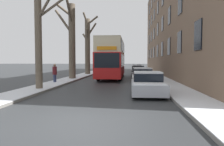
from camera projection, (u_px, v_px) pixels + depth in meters
The scene contains 14 objects.
ground_plane at pixel (80, 121), 7.17m from camera, with size 320.00×320.00×0.00m, color #303335.
sidewalk_left at pixel (108, 68), 60.30m from camera, with size 2.00×130.00×0.16m.
sidewalk_right at pixel (142, 68), 59.49m from camera, with size 2.00×130.00×0.16m.
terrace_facade_right at pixel (193, 17), 29.90m from camera, with size 9.10×45.49×16.04m.
bare_tree_left_0 at pixel (40, 36), 14.40m from camera, with size 2.74×3.10×7.24m.
bare_tree_left_1 at pixel (71, 39), 22.89m from camera, with size 2.38×3.51×8.12m.
bare_tree_left_2 at pixel (88, 45), 30.96m from camera, with size 2.52×2.14×8.75m.
double_decker_bus at pixel (112, 57), 24.87m from camera, with size 2.56×10.94×4.28m.
parked_car_0 at pixel (148, 84), 12.64m from camera, with size 1.85×3.98×1.36m.
parked_car_1 at pixel (142, 77), 18.15m from camera, with size 1.72×3.95×1.42m.
parked_car_2 at pixel (140, 74), 24.15m from camera, with size 1.81×4.23×1.30m.
parked_car_3 at pixel (138, 71), 29.95m from camera, with size 1.84×4.21×1.37m.
parked_car_4 at pixel (137, 69), 35.65m from camera, with size 1.68×4.31×1.42m.
pedestrian_left_sidewalk at pixel (55, 73), 18.97m from camera, with size 0.38×0.38×1.72m.
Camera 1 is at (1.66, -6.96, 1.97)m, focal length 35.00 mm.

